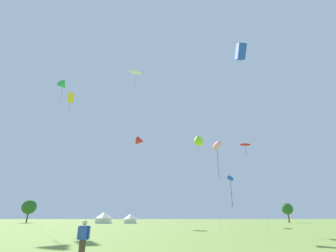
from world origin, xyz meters
The scene contains 14 objects.
kite_yellow_box centered at (-23.91, 47.56, 29.01)m, with size 2.17×2.59×30.39m.
kite_pink_parafoil centered at (7.27, 30.41, 12.00)m, with size 1.53×3.53×12.71m.
kite_blue_parafoil centered at (13.65, 49.22, 9.87)m, with size 3.99×4.45×10.69m.
kite_lime_delta centered at (3.46, 24.63, 10.82)m, with size 3.22×3.38×11.68m.
kite_red_parafoil centered at (16.58, 45.25, 16.45)m, with size 2.46×2.46×16.85m.
kite_white_parafoil centered at (-8.71, 48.97, 37.24)m, with size 3.69×2.48×37.88m.
kite_green_delta centered at (-28.92, 52.79, 35.47)m, with size 3.14×3.92×36.96m.
kite_blue_box centered at (10.80, 25.04, 25.16)m, with size 1.47×2.35×26.50m.
kite_red_delta centered at (-7.34, 54.74, 20.26)m, with size 2.81×2.53×21.51m.
person_spectator centered at (-3.99, 7.01, 0.85)m, with size 0.57×0.32×1.73m.
festival_tent_left centered at (-19.08, 70.89, 1.74)m, with size 4.83×4.83×3.14m.
festival_tent_right centered at (-11.23, 70.89, 1.46)m, with size 4.06×4.06×2.64m.
tree_distant_left centered at (-46.15, 79.00, 4.86)m, with size 4.53×4.53×7.15m.
tree_distant_right centered at (39.46, 79.48, 4.27)m, with size 3.60×3.60×6.11m.
Camera 1 is at (-0.16, -4.91, 1.89)m, focal length 25.73 mm.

